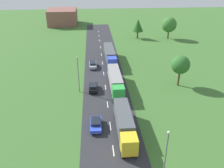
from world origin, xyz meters
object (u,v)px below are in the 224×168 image
Objects in this scene: truck_lead at (124,123)px; truck_second at (115,80)px; tree_oak at (169,25)px; tree_elm at (138,25)px; tree_birch at (181,65)px; distant_building at (63,17)px; lamppost_second at (78,73)px; car_second at (96,124)px; car_fourth at (93,65)px; car_third at (93,87)px; truck_third at (110,55)px; lamppost_lead at (166,154)px.

truck_second is (0.04, 16.06, 0.03)m from truck_lead.
tree_oak is 1.12× the size of tree_elm.
tree_birch is 74.25m from distant_building.
truck_second is 8.51m from lamppost_second.
car_second is at bearing -108.41° from truck_second.
car_fourth is at bearing -76.12° from distant_building.
car_third is 20.24m from tree_birch.
lamppost_second is at bearing -114.70° from truck_third.
distant_building is (-18.34, 67.00, 1.37)m from truck_second.
truck_third is 1.77× the size of tree_oak.
distant_building is at bearing 146.65° from tree_oak.
truck_third is at bearing 65.30° from lamppost_second.
truck_lead is 1.66× the size of tree_elm.
distant_building is at bearing 102.43° from truck_lead.
lamppost_lead is (8.48, -11.83, 3.61)m from car_second.
lamppost_second is (-3.38, 13.45, 3.81)m from car_second.
tree_elm is (17.33, 41.14, 4.05)m from car_third.
car_third is at bearing -78.82° from distant_building.
truck_third is 3.25× the size of car_second.
tree_elm is at bearing 62.56° from truck_third.
distant_building is (-10.25, 67.73, -1.17)m from lamppost_second.
tree_oak is at bearing 42.36° from car_fourth.
car_third is 44.83m from tree_elm.
truck_third is 2.00× the size of tree_elm.
tree_oak is at bearing -33.35° from distant_building.
tree_oak is (28.82, 39.77, 4.42)m from car_third.
car_fourth is (-4.96, 29.04, -1.22)m from truck_lead.
truck_second reaches higher than car_third.
car_fourth is 0.34× the size of distant_building.
tree_elm is at bearing 73.11° from truck_second.
tree_oak is (20.06, 65.25, 0.86)m from lamppost_lead.
distant_building is at bearing 116.47° from tree_birch.
truck_lead is 10.90m from lamppost_lead.
truck_third is 31.41m from car_second.
car_third is at bearing -174.05° from truck_second.
truck_lead is 0.83× the size of truck_third.
tree_elm is (8.56, 66.62, 0.49)m from lamppost_lead.
tree_birch reaches higher than truck_lead.
lamppost_second is at bearing -81.40° from distant_building.
truck_third is at bearing -117.44° from tree_elm.
lamppost_second is at bearing -174.88° from truck_second.
lamppost_lead is at bearing -71.01° from car_third.
lamppost_lead is at bearing -54.35° from car_second.
lamppost_second is (-11.86, 25.27, 0.20)m from lamppost_lead.
truck_third is 32.85m from tree_oak.
tree_oak is at bearing -6.80° from tree_elm.
tree_oak is at bearing 76.81° from tree_birch.
tree_birch reaches higher than truck_third.
tree_elm reaches higher than distant_building.
truck_lead is at bearing -62.29° from lamppost_second.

